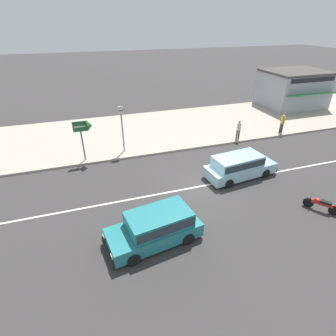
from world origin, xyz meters
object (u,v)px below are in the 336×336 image
object	(u,v)px
motorcycle_0	(321,204)
minivan_pale_blue_0	(239,165)
arrow_signboard	(88,127)
pedestrian_by_shop	(282,122)
pedestrian_near_clock	(239,128)
street_clock	(121,119)
shopfront_corner_warung	(293,89)
minivan_teal_1	(156,226)

from	to	relation	value
motorcycle_0	minivan_pale_blue_0	bearing A→B (deg)	118.19
arrow_signboard	pedestrian_by_shop	bearing A→B (deg)	0.04
pedestrian_near_clock	pedestrian_by_shop	world-z (taller)	pedestrian_by_shop
motorcycle_0	pedestrian_near_clock	size ratio (longest dim) A/B	0.89
pedestrian_by_shop	arrow_signboard	bearing A→B (deg)	-179.96
street_clock	shopfront_corner_warung	world-z (taller)	shopfront_corner_warung
minivan_pale_blue_0	pedestrian_near_clock	size ratio (longest dim) A/B	3.01
shopfront_corner_warung	motorcycle_0	bearing A→B (deg)	-125.18
minivan_pale_blue_0	street_clock	xyz separation A→B (m)	(-6.65, 5.93, 1.93)
motorcycle_0	pedestrian_by_shop	distance (m)	11.16
minivan_teal_1	street_clock	distance (m)	10.02
minivan_teal_1	motorcycle_0	world-z (taller)	minivan_teal_1
motorcycle_0	arrow_signboard	bearing A→B (deg)	139.57
minivan_teal_1	pedestrian_by_shop	distance (m)	17.08
street_clock	shopfront_corner_warung	size ratio (longest dim) A/B	0.53
minivan_teal_1	street_clock	xyz separation A→B (m)	(0.13, 9.83, 1.93)
minivan_teal_1	arrow_signboard	world-z (taller)	arrow_signboard
minivan_teal_1	shopfront_corner_warung	bearing A→B (deg)	37.32
minivan_pale_blue_0	minivan_teal_1	world-z (taller)	same
motorcycle_0	pedestrian_near_clock	world-z (taller)	pedestrian_near_clock
motorcycle_0	pedestrian_near_clock	distance (m)	9.87
street_clock	shopfront_corner_warung	distance (m)	21.69
motorcycle_0	street_clock	size ratio (longest dim) A/B	0.42
arrow_signboard	pedestrian_by_shop	distance (m)	16.80
arrow_signboard	pedestrian_near_clock	world-z (taller)	arrow_signboard
pedestrian_near_clock	shopfront_corner_warung	xyz separation A→B (m)	(11.06, 6.79, 1.04)
street_clock	minivan_teal_1	bearing A→B (deg)	-90.75
minivan_pale_blue_0	street_clock	distance (m)	9.11
arrow_signboard	minivan_pale_blue_0	bearing A→B (deg)	-30.14
minivan_pale_blue_0	shopfront_corner_warung	xyz separation A→B (m)	(14.15, 12.05, 1.32)
minivan_teal_1	pedestrian_near_clock	world-z (taller)	pedestrian_near_clock
pedestrian_near_clock	minivan_teal_1	bearing A→B (deg)	-137.14
minivan_teal_1	motorcycle_0	distance (m)	9.25
street_clock	pedestrian_by_shop	world-z (taller)	street_clock
minivan_pale_blue_0	motorcycle_0	bearing A→B (deg)	-61.81
arrow_signboard	shopfront_corner_warung	size ratio (longest dim) A/B	0.45
minivan_teal_1	shopfront_corner_warung	size ratio (longest dim) A/B	0.69
motorcycle_0	shopfront_corner_warung	bearing A→B (deg)	54.82
minivan_pale_blue_0	street_clock	bearing A→B (deg)	138.28
arrow_signboard	motorcycle_0	bearing A→B (deg)	-40.43
pedestrian_near_clock	pedestrian_by_shop	xyz separation A→B (m)	(4.51, 0.05, 0.01)
pedestrian_by_shop	motorcycle_0	bearing A→B (deg)	-117.60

